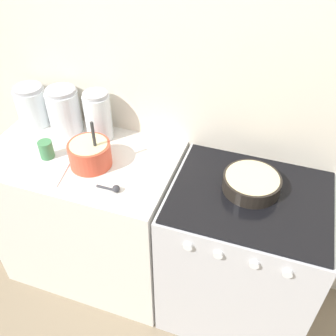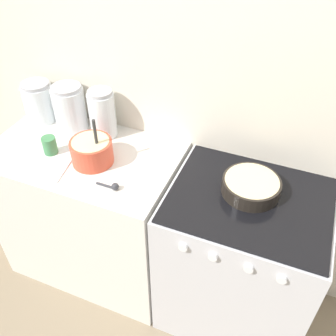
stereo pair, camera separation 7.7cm
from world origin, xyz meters
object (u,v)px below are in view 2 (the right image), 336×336
storage_jar_right (103,117)px  storage_jar_middle (70,110)px  mixing_bowl (92,150)px  tin_can (50,146)px  storage_jar_left (40,104)px  stove (238,260)px  baking_pan (251,186)px

storage_jar_right → storage_jar_middle: bearing=180.0°
mixing_bowl → storage_jar_right: 0.24m
tin_can → storage_jar_left: bearing=133.3°
storage_jar_left → storage_jar_middle: (0.21, 0.00, 0.01)m
mixing_bowl → storage_jar_left: 0.53m
stove → storage_jar_right: (-0.86, 0.19, 0.58)m
stove → mixing_bowl: 0.96m
mixing_bowl → storage_jar_right: size_ratio=0.95×
stove → storage_jar_right: 1.05m
baking_pan → storage_jar_right: (-0.85, 0.15, 0.08)m
storage_jar_right → mixing_bowl: bearing=-74.5°
storage_jar_middle → tin_can: storage_jar_middle is taller
stove → storage_jar_left: (-1.27, 0.19, 0.56)m
storage_jar_left → storage_jar_middle: 0.21m
stove → storage_jar_left: 1.40m
mixing_bowl → storage_jar_right: (-0.06, 0.23, 0.04)m
storage_jar_left → tin_can: size_ratio=2.36×
storage_jar_left → storage_jar_middle: bearing=0.0°
storage_jar_left → tin_can: (0.24, -0.26, -0.05)m
stove → storage_jar_right: bearing=167.3°
baking_pan → storage_jar_right: size_ratio=0.99×
storage_jar_left → mixing_bowl: bearing=-25.8°
baking_pan → storage_jar_left: bearing=173.1°
storage_jar_middle → storage_jar_left: bearing=-180.0°
storage_jar_middle → tin_can: bearing=-82.3°
baking_pan → tin_can: tin_can is taller
storage_jar_right → tin_can: storage_jar_right is taller
storage_jar_left → stove: bearing=-8.7°
stove → baking_pan: bearing=105.5°
storage_jar_middle → storage_jar_right: (0.21, -0.00, 0.01)m
tin_can → mixing_bowl: bearing=6.2°
stove → baking_pan: (-0.01, 0.04, 0.50)m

